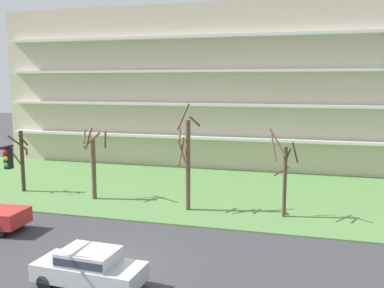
{
  "coord_description": "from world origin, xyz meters",
  "views": [
    {
      "loc": [
        8.09,
        -16.51,
        8.14
      ],
      "look_at": [
        1.9,
        6.0,
        4.75
      ],
      "focal_mm": 40.23,
      "sensor_mm": 36.0,
      "label": 1
    }
  ],
  "objects_px": {
    "tree_left": "(94,162)",
    "sedan_silver_near_left": "(89,267)",
    "tree_center": "(187,160)",
    "tree_right": "(284,175)",
    "tree_far_left": "(22,159)"
  },
  "relations": [
    {
      "from": "tree_left",
      "to": "sedan_silver_near_left",
      "type": "distance_m",
      "value": 13.33
    },
    {
      "from": "tree_center",
      "to": "sedan_silver_near_left",
      "type": "relative_size",
      "value": 1.51
    },
    {
      "from": "tree_left",
      "to": "sedan_silver_near_left",
      "type": "relative_size",
      "value": 1.12
    },
    {
      "from": "tree_left",
      "to": "tree_center",
      "type": "bearing_deg",
      "value": -6.91
    },
    {
      "from": "tree_right",
      "to": "sedan_silver_near_left",
      "type": "xyz_separation_m",
      "value": [
        -6.87,
        -11.06,
        -1.8
      ]
    },
    {
      "from": "tree_left",
      "to": "tree_right",
      "type": "distance_m",
      "value": 12.92
    },
    {
      "from": "tree_left",
      "to": "tree_center",
      "type": "relative_size",
      "value": 0.74
    },
    {
      "from": "tree_far_left",
      "to": "tree_right",
      "type": "xyz_separation_m",
      "value": [
        18.95,
        -1.09,
        0.18
      ]
    },
    {
      "from": "tree_right",
      "to": "sedan_silver_near_left",
      "type": "relative_size",
      "value": 1.21
    },
    {
      "from": "sedan_silver_near_left",
      "to": "tree_right",
      "type": "bearing_deg",
      "value": 61.23
    },
    {
      "from": "tree_far_left",
      "to": "tree_right",
      "type": "bearing_deg",
      "value": -3.28
    },
    {
      "from": "tree_left",
      "to": "tree_right",
      "type": "bearing_deg",
      "value": -3.06
    },
    {
      "from": "tree_far_left",
      "to": "sedan_silver_near_left",
      "type": "distance_m",
      "value": 17.21
    },
    {
      "from": "tree_center",
      "to": "tree_right",
      "type": "height_order",
      "value": "tree_center"
    },
    {
      "from": "tree_far_left",
      "to": "tree_center",
      "type": "relative_size",
      "value": 0.68
    }
  ]
}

